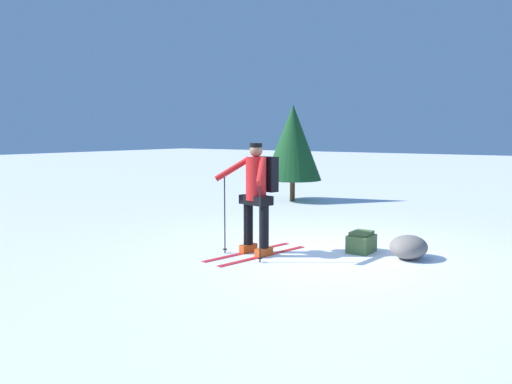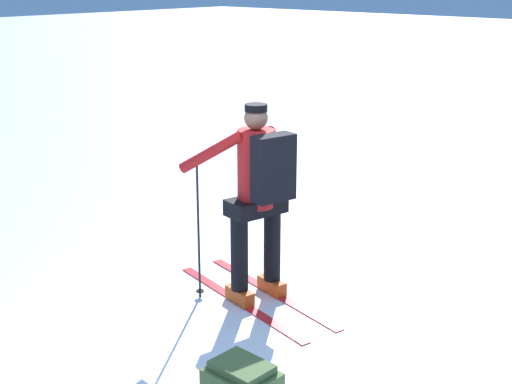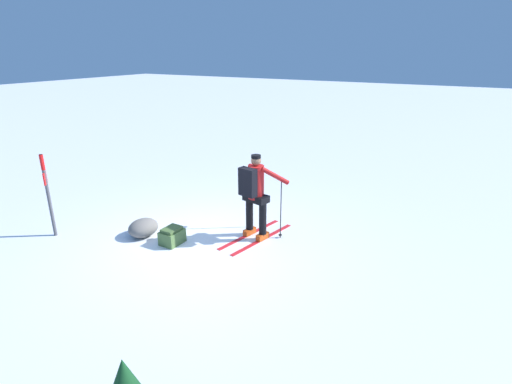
% 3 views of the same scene
% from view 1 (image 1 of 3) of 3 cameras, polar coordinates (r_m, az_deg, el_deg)
% --- Properties ---
extents(ground_plane, '(80.00, 80.00, 0.00)m').
position_cam_1_polar(ground_plane, '(8.09, 7.54, -6.79)').
color(ground_plane, white).
extents(skier, '(1.86, 1.04, 1.73)m').
position_cam_1_polar(skier, '(7.71, 0.16, 0.14)').
color(skier, red).
rests_on(skier, ground_plane).
extents(dropped_backpack, '(0.45, 0.36, 0.34)m').
position_cam_1_polar(dropped_backpack, '(8.14, 11.95, -5.65)').
color(dropped_backpack, '#4C6B38').
rests_on(dropped_backpack, ground_plane).
extents(rock_boulder, '(0.65, 0.55, 0.36)m').
position_cam_1_polar(rock_boulder, '(7.90, 17.04, -6.03)').
color(rock_boulder, slate).
rests_on(rock_boulder, ground_plane).
extents(pine_tree, '(1.61, 1.61, 2.68)m').
position_cam_1_polar(pine_tree, '(13.94, 4.23, 5.67)').
color(pine_tree, '#4C331E').
rests_on(pine_tree, ground_plane).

